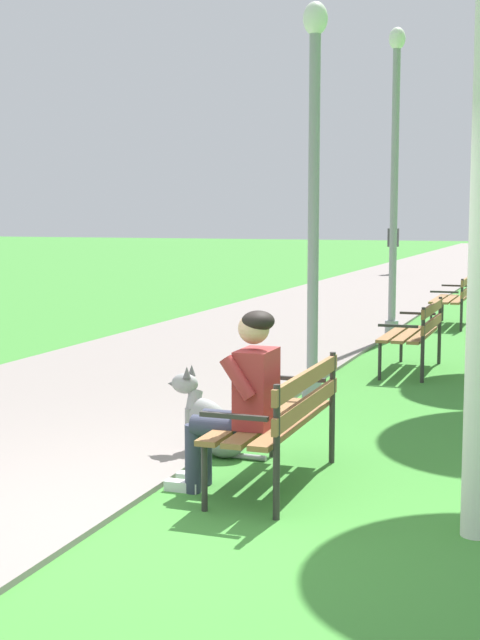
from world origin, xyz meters
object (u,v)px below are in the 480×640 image
person_seated_on_near_bench (241,394)px  lamp_post_near (314,199)px  dog_grey (212,424)px  pedestrian_distant (393,248)px  lamp_post_mid (394,182)px  park_bench_near (282,413)px  park_bench_far (455,296)px  park_bench_mid (416,329)px

person_seated_on_near_bench → lamp_post_near: bearing=96.6°
dog_grey → pedestrian_distant: (-2.58, 21.43, 0.58)m
dog_grey → lamp_post_mid: 7.28m
park_bench_near → lamp_post_near: bearing=101.3°
lamp_post_mid → park_bench_far: bearing=72.2°
park_bench_mid → pedestrian_distant: (-3.45, 17.05, 0.33)m
park_bench_near → pedestrian_distant: bearing=98.6°
park_bench_far → person_seated_on_near_bench: (-0.24, -9.90, 0.17)m
park_bench_near → park_bench_far: same height
park_bench_mid → pedestrian_distant: size_ratio=0.91×
park_bench_mid → lamp_post_near: bearing=-108.1°
park_bench_mid → lamp_post_mid: (-0.78, 2.60, 1.84)m
park_bench_near → dog_grey: bearing=143.5°
park_bench_far → lamp_post_near: lamp_post_near is taller
park_bench_near → person_seated_on_near_bench: size_ratio=1.20×
lamp_post_near → park_bench_mid: bearing=71.9°
park_bench_far → dog_grey: bearing=-94.9°
lamp_post_near → lamp_post_mid: 4.74m
park_bench_far → person_seated_on_near_bench: 9.90m
park_bench_near → person_seated_on_near_bench: person_seated_on_near_bench is taller
park_bench_near → park_bench_far: 9.64m
person_seated_on_near_bench → pedestrian_distant: size_ratio=0.76×
lamp_post_near → park_bench_near: bearing=-78.7°
park_bench_near → dog_grey: 0.95m
park_bench_mid → park_bench_far: bearing=91.2°
park_bench_near → lamp_post_mid: (-0.64, 7.52, 1.84)m
park_bench_far → lamp_post_mid: 2.89m
park_bench_far → lamp_post_near: 7.04m
park_bench_mid → person_seated_on_near_bench: (-0.34, -5.18, 0.17)m
pedestrian_distant → park_bench_far: bearing=-74.8°
person_seated_on_near_bench → dog_grey: person_seated_on_near_bench is taller
lamp_post_near → pedestrian_distant: size_ratio=2.37×
park_bench_mid → person_seated_on_near_bench: person_seated_on_near_bench is taller
park_bench_far → dog_grey: size_ratio=1.80×
park_bench_mid → lamp_post_near: (-0.70, -2.13, 1.51)m
person_seated_on_near_bench → dog_grey: (-0.53, 0.81, -0.42)m
park_bench_near → dog_grey: (-0.74, 0.55, -0.25)m
dog_grey → person_seated_on_near_bench: bearing=-56.6°
lamp_post_near → lamp_post_mid: lamp_post_mid is taller
person_seated_on_near_bench → lamp_post_near: size_ratio=0.32×
person_seated_on_near_bench → dog_grey: 1.05m
park_bench_far → dog_grey: (-0.77, -9.09, -0.25)m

